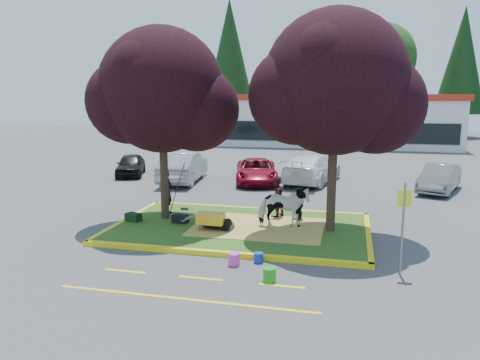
% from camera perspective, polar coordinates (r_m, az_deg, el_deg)
% --- Properties ---
extents(ground, '(90.00, 90.00, 0.00)m').
position_cam_1_polar(ground, '(15.50, 0.04, -6.15)').
color(ground, '#424244').
rests_on(ground, ground).
extents(median_island, '(8.00, 5.00, 0.15)m').
position_cam_1_polar(median_island, '(15.48, 0.04, -5.88)').
color(median_island, '#284C17').
rests_on(median_island, ground).
extents(curb_near, '(8.30, 0.16, 0.15)m').
position_cam_1_polar(curb_near, '(13.10, -2.60, -8.96)').
color(curb_near, yellow).
rests_on(curb_near, ground).
extents(curb_far, '(8.30, 0.16, 0.15)m').
position_cam_1_polar(curb_far, '(17.91, 1.95, -3.62)').
color(curb_far, yellow).
rests_on(curb_far, ground).
extents(curb_left, '(0.16, 5.30, 0.15)m').
position_cam_1_polar(curb_left, '(16.86, -13.63, -4.81)').
color(curb_left, yellow).
rests_on(curb_left, ground).
extents(curb_right, '(0.16, 5.30, 0.15)m').
position_cam_1_polar(curb_right, '(15.10, 15.38, -6.68)').
color(curb_right, yellow).
rests_on(curb_right, ground).
extents(straw_bedding, '(4.20, 3.00, 0.01)m').
position_cam_1_polar(straw_bedding, '(15.33, 2.23, -5.73)').
color(straw_bedding, tan).
rests_on(straw_bedding, median_island).
extents(tree_purple_left, '(5.06, 4.20, 6.51)m').
position_cam_1_polar(tree_purple_left, '(16.08, -9.47, 10.07)').
color(tree_purple_left, black).
rests_on(tree_purple_left, median_island).
extents(tree_purple_right, '(5.30, 4.40, 6.82)m').
position_cam_1_polar(tree_purple_right, '(14.64, 11.61, 10.77)').
color(tree_purple_right, black).
rests_on(tree_purple_right, median_island).
extents(fire_lane_stripe_a, '(1.10, 0.12, 0.01)m').
position_cam_1_polar(fire_lane_stripe_a, '(12.41, -13.80, -10.74)').
color(fire_lane_stripe_a, yellow).
rests_on(fire_lane_stripe_a, ground).
extents(fire_lane_stripe_b, '(1.10, 0.12, 0.01)m').
position_cam_1_polar(fire_lane_stripe_b, '(11.68, -4.83, -11.85)').
color(fire_lane_stripe_b, yellow).
rests_on(fire_lane_stripe_b, ground).
extents(fire_lane_stripe_c, '(1.10, 0.12, 0.01)m').
position_cam_1_polar(fire_lane_stripe_c, '(11.25, 5.13, -12.74)').
color(fire_lane_stripe_c, yellow).
rests_on(fire_lane_stripe_c, ground).
extents(fire_lane_long, '(6.00, 0.10, 0.01)m').
position_cam_1_polar(fire_lane_long, '(10.64, -6.91, -14.20)').
color(fire_lane_long, yellow).
rests_on(fire_lane_long, ground).
extents(retail_building, '(20.40, 8.40, 4.40)m').
position_cam_1_polar(retail_building, '(42.51, 11.55, 7.31)').
color(retail_building, silver).
rests_on(retail_building, ground).
extents(treeline, '(46.58, 7.80, 14.63)m').
position_cam_1_polar(treeline, '(52.21, 11.29, 13.89)').
color(treeline, black).
rests_on(treeline, ground).
extents(cow, '(1.72, 0.91, 1.40)m').
position_cam_1_polar(cow, '(15.10, 5.30, -3.30)').
color(cow, white).
rests_on(cow, median_island).
extents(calf, '(1.00, 0.59, 0.42)m').
position_cam_1_polar(calf, '(15.10, -3.19, -5.18)').
color(calf, black).
rests_on(calf, median_island).
extents(handler, '(0.42, 0.61, 1.64)m').
position_cam_1_polar(handler, '(16.99, -8.88, -1.42)').
color(handler, black).
rests_on(handler, median_island).
extents(visitor_a, '(0.82, 0.88, 1.45)m').
position_cam_1_polar(visitor_a, '(16.46, 4.38, -2.04)').
color(visitor_a, '#4C151E').
rests_on(visitor_a, median_island).
extents(visitor_b, '(0.45, 0.71, 1.13)m').
position_cam_1_polar(visitor_b, '(16.17, 7.26, -2.90)').
color(visitor_b, black).
rests_on(visitor_b, median_island).
extents(wheelbarrow, '(1.54, 0.52, 0.58)m').
position_cam_1_polar(wheelbarrow, '(14.84, -3.57, -4.72)').
color(wheelbarrow, black).
rests_on(wheelbarrow, median_island).
extents(gear_bag_dark, '(0.56, 0.35, 0.27)m').
position_cam_1_polar(gear_bag_dark, '(15.92, -7.30, -4.72)').
color(gear_bag_dark, black).
rests_on(gear_bag_dark, median_island).
extents(gear_bag_green, '(0.57, 0.42, 0.27)m').
position_cam_1_polar(gear_bag_green, '(16.42, -12.88, -4.43)').
color(gear_bag_green, black).
rests_on(gear_bag_green, median_island).
extents(sign_post, '(0.33, 0.06, 2.32)m').
position_cam_1_polar(sign_post, '(12.10, 19.26, -4.55)').
color(sign_post, slate).
rests_on(sign_post, ground).
extents(bucket_green, '(0.34, 0.34, 0.34)m').
position_cam_1_polar(bucket_green, '(11.43, 3.62, -11.46)').
color(bucket_green, '#179819').
rests_on(bucket_green, ground).
extents(bucket_pink, '(0.34, 0.34, 0.33)m').
position_cam_1_polar(bucket_pink, '(12.41, -0.73, -9.65)').
color(bucket_pink, '#F035B2').
rests_on(bucket_pink, ground).
extents(bucket_blue, '(0.30, 0.30, 0.27)m').
position_cam_1_polar(bucket_blue, '(12.62, 2.27, -9.44)').
color(bucket_blue, '#172CB8').
rests_on(bucket_blue, ground).
extents(car_black, '(2.44, 3.71, 1.18)m').
position_cam_1_polar(car_black, '(26.40, -13.18, 1.82)').
color(car_black, black).
rests_on(car_black, ground).
extents(car_silver, '(2.12, 4.82, 1.54)m').
position_cam_1_polar(car_silver, '(23.94, -6.93, 1.59)').
color(car_silver, gray).
rests_on(car_silver, ground).
extents(car_red, '(2.91, 4.67, 1.21)m').
position_cam_1_polar(car_red, '(23.58, 2.01, 1.12)').
color(car_red, maroon).
rests_on(car_red, ground).
extents(car_white, '(3.04, 5.27, 1.44)m').
position_cam_1_polar(car_white, '(23.87, 8.72, 1.40)').
color(car_white, white).
rests_on(car_white, ground).
extents(car_grey, '(2.53, 4.00, 1.24)m').
position_cam_1_polar(car_grey, '(23.26, 23.16, 0.19)').
color(car_grey, slate).
rests_on(car_grey, ground).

